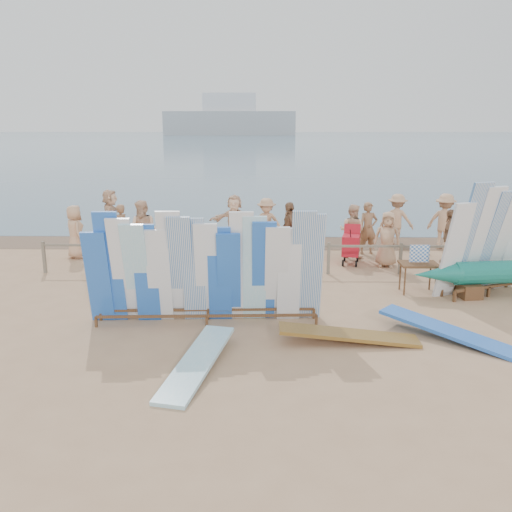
{
  "coord_description": "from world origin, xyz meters",
  "views": [
    {
      "loc": [
        0.21,
        -11.68,
        4.12
      ],
      "look_at": [
        0.0,
        1.12,
        0.97
      ],
      "focal_mm": 38.0,
      "sensor_mm": 36.0,
      "label": 1
    }
  ],
  "objects_px": {
    "flat_board_c": "(349,343)",
    "beachgoer_6": "(387,239)",
    "beachgoer_5": "(234,221)",
    "beachgoer_1": "(121,229)",
    "beachgoer_0": "(75,232)",
    "stroller": "(351,249)",
    "beachgoer_8": "(352,231)",
    "beachgoer_9": "(397,219)",
    "flat_board_d": "(446,339)",
    "beachgoer_11": "(111,215)",
    "main_surfboard_rack": "(207,272)",
    "beach_chair_right": "(270,253)",
    "beachgoer_extra_0": "(445,222)",
    "beachgoer_4": "(289,230)",
    "beachgoer_3": "(266,223)",
    "beachgoer_2": "(144,231)",
    "side_surfboard_rack": "(486,244)",
    "flat_board_b": "(197,369)",
    "beachgoer_7": "(368,228)",
    "beachgoer_10": "(450,236)",
    "vendor_table": "(418,277)",
    "beach_chair_left": "(271,258)"
  },
  "relations": [
    {
      "from": "beachgoer_9",
      "to": "beachgoer_extra_0",
      "type": "bearing_deg",
      "value": 175.38
    },
    {
      "from": "main_surfboard_rack",
      "to": "beach_chair_right",
      "type": "height_order",
      "value": "main_surfboard_rack"
    },
    {
      "from": "beach_chair_left",
      "to": "beachgoer_1",
      "type": "xyz_separation_m",
      "value": [
        -4.81,
        1.46,
        0.56
      ]
    },
    {
      "from": "flat_board_b",
      "to": "beachgoer_4",
      "type": "relative_size",
      "value": 1.53
    },
    {
      "from": "beachgoer_1",
      "to": "beachgoer_10",
      "type": "bearing_deg",
      "value": 118.23
    },
    {
      "from": "beachgoer_5",
      "to": "beachgoer_8",
      "type": "bearing_deg",
      "value": -12.38
    },
    {
      "from": "beachgoer_9",
      "to": "flat_board_d",
      "type": "bearing_deg",
      "value": 103.6
    },
    {
      "from": "main_surfboard_rack",
      "to": "side_surfboard_rack",
      "type": "xyz_separation_m",
      "value": [
        6.56,
        2.07,
        0.16
      ]
    },
    {
      "from": "beachgoer_8",
      "to": "beachgoer_2",
      "type": "bearing_deg",
      "value": 34.59
    },
    {
      "from": "beachgoer_1",
      "to": "beachgoer_4",
      "type": "distance_m",
      "value": 5.41
    },
    {
      "from": "beachgoer_2",
      "to": "beachgoer_7",
      "type": "bearing_deg",
      "value": 22.54
    },
    {
      "from": "beachgoer_9",
      "to": "vendor_table",
      "type": "bearing_deg",
      "value": 102.47
    },
    {
      "from": "flat_board_b",
      "to": "beachgoer_8",
      "type": "xyz_separation_m",
      "value": [
        3.88,
        8.1,
        0.84
      ]
    },
    {
      "from": "beachgoer_6",
      "to": "beachgoer_8",
      "type": "bearing_deg",
      "value": 139.69
    },
    {
      "from": "flat_board_c",
      "to": "beachgoer_5",
      "type": "height_order",
      "value": "beachgoer_5"
    },
    {
      "from": "vendor_table",
      "to": "beachgoer_5",
      "type": "bearing_deg",
      "value": 134.17
    },
    {
      "from": "beach_chair_left",
      "to": "main_surfboard_rack",
      "type": "bearing_deg",
      "value": -116.58
    },
    {
      "from": "flat_board_b",
      "to": "stroller",
      "type": "bearing_deg",
      "value": 75.38
    },
    {
      "from": "beachgoer_6",
      "to": "beachgoer_10",
      "type": "xyz_separation_m",
      "value": [
        1.97,
        0.46,
        0.0
      ]
    },
    {
      "from": "stroller",
      "to": "beachgoer_extra_0",
      "type": "relative_size",
      "value": 0.62
    },
    {
      "from": "beachgoer_5",
      "to": "beachgoer_extra_0",
      "type": "bearing_deg",
      "value": 6.19
    },
    {
      "from": "beachgoer_5",
      "to": "beachgoer_1",
      "type": "distance_m",
      "value": 3.74
    },
    {
      "from": "beachgoer_extra_0",
      "to": "flat_board_c",
      "type": "bearing_deg",
      "value": 102.54
    },
    {
      "from": "beachgoer_3",
      "to": "beachgoer_2",
      "type": "bearing_deg",
      "value": -148.83
    },
    {
      "from": "flat_board_c",
      "to": "beachgoer_8",
      "type": "relative_size",
      "value": 1.61
    },
    {
      "from": "flat_board_d",
      "to": "stroller",
      "type": "xyz_separation_m",
      "value": [
        -0.99,
        5.82,
        0.46
      ]
    },
    {
      "from": "beachgoer_0",
      "to": "stroller",
      "type": "bearing_deg",
      "value": -128.67
    },
    {
      "from": "beachgoer_1",
      "to": "beachgoer_extra_0",
      "type": "relative_size",
      "value": 0.87
    },
    {
      "from": "beachgoer_4",
      "to": "beachgoer_3",
      "type": "bearing_deg",
      "value": -169.14
    },
    {
      "from": "beachgoer_2",
      "to": "beachgoer_8",
      "type": "height_order",
      "value": "beachgoer_2"
    },
    {
      "from": "beachgoer_3",
      "to": "beach_chair_right",
      "type": "bearing_deg",
      "value": -83.05
    },
    {
      "from": "beachgoer_7",
      "to": "beachgoer_8",
      "type": "relative_size",
      "value": 1.0
    },
    {
      "from": "main_surfboard_rack",
      "to": "beachgoer_0",
      "type": "distance_m",
      "value": 7.34
    },
    {
      "from": "beachgoer_3",
      "to": "beachgoer_4",
      "type": "height_order",
      "value": "beachgoer_4"
    },
    {
      "from": "beachgoer_0",
      "to": "beachgoer_1",
      "type": "bearing_deg",
      "value": -100.51
    },
    {
      "from": "beachgoer_10",
      "to": "beachgoer_8",
      "type": "distance_m",
      "value": 2.9
    },
    {
      "from": "beach_chair_right",
      "to": "beachgoer_4",
      "type": "bearing_deg",
      "value": 24.95
    },
    {
      "from": "main_surfboard_rack",
      "to": "stroller",
      "type": "height_order",
      "value": "main_surfboard_rack"
    },
    {
      "from": "beachgoer_8",
      "to": "side_surfboard_rack",
      "type": "bearing_deg",
      "value": 153.56
    },
    {
      "from": "side_surfboard_rack",
      "to": "beach_chair_left",
      "type": "distance_m",
      "value": 5.91
    },
    {
      "from": "side_surfboard_rack",
      "to": "flat_board_d",
      "type": "xyz_separation_m",
      "value": [
        -1.78,
        -2.89,
        -1.27
      ]
    },
    {
      "from": "beachgoer_11",
      "to": "beachgoer_0",
      "type": "height_order",
      "value": "beachgoer_11"
    },
    {
      "from": "beachgoer_4",
      "to": "beach_chair_right",
      "type": "bearing_deg",
      "value": -61.81
    },
    {
      "from": "flat_board_d",
      "to": "beachgoer_7",
      "type": "relative_size",
      "value": 1.61
    },
    {
      "from": "beach_chair_right",
      "to": "beachgoer_9",
      "type": "relative_size",
      "value": 0.54
    },
    {
      "from": "flat_board_c",
      "to": "beachgoer_6",
      "type": "relative_size",
      "value": 1.66
    },
    {
      "from": "flat_board_b",
      "to": "beachgoer_1",
      "type": "height_order",
      "value": "beachgoer_1"
    },
    {
      "from": "beachgoer_6",
      "to": "beachgoer_3",
      "type": "height_order",
      "value": "beachgoer_3"
    },
    {
      "from": "vendor_table",
      "to": "beachgoer_5",
      "type": "height_order",
      "value": "beachgoer_5"
    },
    {
      "from": "beachgoer_10",
      "to": "beachgoer_7",
      "type": "bearing_deg",
      "value": -81.06
    }
  ]
}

